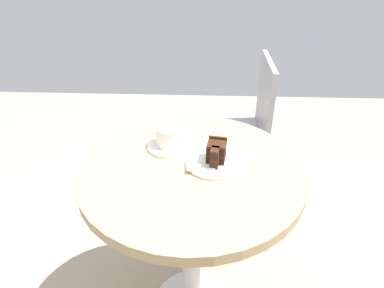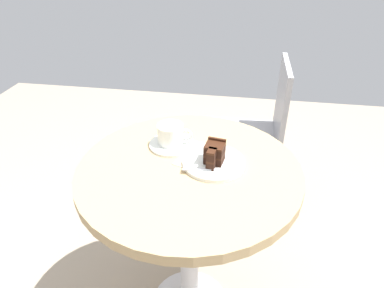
{
  "view_description": "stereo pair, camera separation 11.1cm",
  "coord_description": "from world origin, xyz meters",
  "px_view_note": "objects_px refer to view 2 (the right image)",
  "views": [
    {
      "loc": [
        0.04,
        -0.87,
        1.35
      ],
      "look_at": [
        -0.0,
        0.07,
        0.77
      ],
      "focal_mm": 32.0,
      "sensor_mm": 36.0,
      "label": 1
    },
    {
      "loc": [
        0.15,
        -0.86,
        1.35
      ],
      "look_at": [
        -0.0,
        0.07,
        0.77
      ],
      "focal_mm": 32.0,
      "sensor_mm": 36.0,
      "label": 2
    }
  ],
  "objects_px": {
    "saucer": "(172,144)",
    "cafe_chair": "(260,126)",
    "teaspoon": "(188,141)",
    "cake_plate": "(214,162)",
    "fork": "(201,169)",
    "napkin": "(206,157)",
    "coffee_cup": "(171,134)",
    "cake_slice": "(214,153)"
  },
  "relations": [
    {
      "from": "cake_slice",
      "to": "napkin",
      "type": "bearing_deg",
      "value": 128.43
    },
    {
      "from": "saucer",
      "to": "napkin",
      "type": "height_order",
      "value": "saucer"
    },
    {
      "from": "saucer",
      "to": "cafe_chair",
      "type": "bearing_deg",
      "value": 61.94
    },
    {
      "from": "cake_plate",
      "to": "cake_slice",
      "type": "distance_m",
      "value": 0.04
    },
    {
      "from": "cake_slice",
      "to": "fork",
      "type": "bearing_deg",
      "value": -124.88
    },
    {
      "from": "cafe_chair",
      "to": "napkin",
      "type": "bearing_deg",
      "value": -17.02
    },
    {
      "from": "coffee_cup",
      "to": "teaspoon",
      "type": "distance_m",
      "value": 0.07
    },
    {
      "from": "coffee_cup",
      "to": "cake_slice",
      "type": "bearing_deg",
      "value": -31.89
    },
    {
      "from": "coffee_cup",
      "to": "fork",
      "type": "xyz_separation_m",
      "value": [
        0.12,
        -0.15,
        -0.03
      ]
    },
    {
      "from": "teaspoon",
      "to": "fork",
      "type": "relative_size",
      "value": 0.54
    },
    {
      "from": "fork",
      "to": "cafe_chair",
      "type": "relative_size",
      "value": 0.18
    },
    {
      "from": "saucer",
      "to": "cafe_chair",
      "type": "height_order",
      "value": "cafe_chair"
    },
    {
      "from": "saucer",
      "to": "napkin",
      "type": "bearing_deg",
      "value": -24.25
    },
    {
      "from": "fork",
      "to": "cake_plate",
      "type": "bearing_deg",
      "value": -125.13
    },
    {
      "from": "cake_plate",
      "to": "napkin",
      "type": "xyz_separation_m",
      "value": [
        -0.03,
        0.03,
        -0.0
      ]
    },
    {
      "from": "cake_plate",
      "to": "cafe_chair",
      "type": "xyz_separation_m",
      "value": [
        0.17,
        0.7,
        -0.24
      ]
    },
    {
      "from": "cake_plate",
      "to": "fork",
      "type": "distance_m",
      "value": 0.06
    },
    {
      "from": "cake_plate",
      "to": "fork",
      "type": "height_order",
      "value": "fork"
    },
    {
      "from": "saucer",
      "to": "cake_plate",
      "type": "xyz_separation_m",
      "value": [
        0.15,
        -0.09,
        0.0
      ]
    },
    {
      "from": "fork",
      "to": "teaspoon",
      "type": "bearing_deg",
      "value": -70.83
    },
    {
      "from": "teaspoon",
      "to": "cake_plate",
      "type": "distance_m",
      "value": 0.14
    },
    {
      "from": "teaspoon",
      "to": "cake_plate",
      "type": "relative_size",
      "value": 0.41
    },
    {
      "from": "saucer",
      "to": "fork",
      "type": "relative_size",
      "value": 1.04
    },
    {
      "from": "teaspoon",
      "to": "napkin",
      "type": "relative_size",
      "value": 0.41
    },
    {
      "from": "cake_slice",
      "to": "saucer",
      "type": "bearing_deg",
      "value": 148.86
    },
    {
      "from": "saucer",
      "to": "napkin",
      "type": "xyz_separation_m",
      "value": [
        0.13,
        -0.06,
        -0.0
      ]
    },
    {
      "from": "saucer",
      "to": "teaspoon",
      "type": "distance_m",
      "value": 0.06
    },
    {
      "from": "napkin",
      "to": "fork",
      "type": "bearing_deg",
      "value": -92.72
    },
    {
      "from": "teaspoon",
      "to": "fork",
      "type": "distance_m",
      "value": 0.17
    },
    {
      "from": "saucer",
      "to": "teaspoon",
      "type": "height_order",
      "value": "teaspoon"
    },
    {
      "from": "cake_plate",
      "to": "cafe_chair",
      "type": "relative_size",
      "value": 0.24
    },
    {
      "from": "teaspoon",
      "to": "napkin",
      "type": "distance_m",
      "value": 0.1
    },
    {
      "from": "coffee_cup",
      "to": "cafe_chair",
      "type": "bearing_deg",
      "value": 61.57
    },
    {
      "from": "fork",
      "to": "coffee_cup",
      "type": "bearing_deg",
      "value": -53.5
    },
    {
      "from": "coffee_cup",
      "to": "napkin",
      "type": "xyz_separation_m",
      "value": [
        0.13,
        -0.06,
        -0.04
      ]
    },
    {
      "from": "teaspoon",
      "to": "cake_plate",
      "type": "bearing_deg",
      "value": 2.77
    },
    {
      "from": "teaspoon",
      "to": "fork",
      "type": "bearing_deg",
      "value": -18.07
    },
    {
      "from": "napkin",
      "to": "cafe_chair",
      "type": "relative_size",
      "value": 0.24
    },
    {
      "from": "cake_slice",
      "to": "fork",
      "type": "xyz_separation_m",
      "value": [
        -0.03,
        -0.05,
        -0.03
      ]
    },
    {
      "from": "coffee_cup",
      "to": "fork",
      "type": "bearing_deg",
      "value": -49.62
    },
    {
      "from": "coffee_cup",
      "to": "fork",
      "type": "height_order",
      "value": "coffee_cup"
    },
    {
      "from": "cake_slice",
      "to": "cafe_chair",
      "type": "height_order",
      "value": "cafe_chair"
    }
  ]
}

